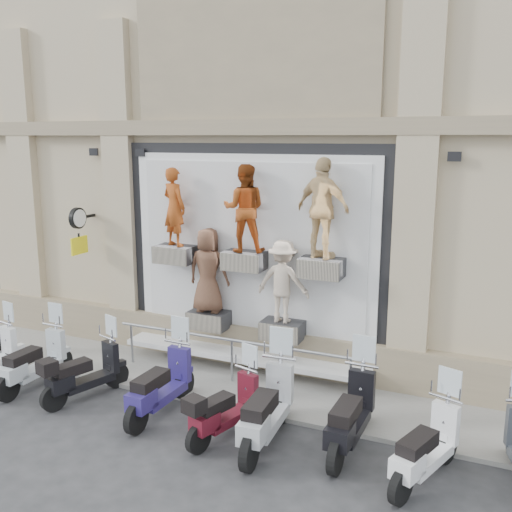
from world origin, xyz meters
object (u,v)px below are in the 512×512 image
object	(u,v)px
scooter_d	(85,361)
scooter_e	(161,372)
guard_rail	(232,362)
scooter_f	(226,396)
scooter_h	(351,400)
scooter_g	(267,394)
clock_sign_bracket	(79,225)
scooter_c	(34,350)
scooter_i	(427,433)

from	to	relation	value
scooter_d	scooter_e	xyz separation A→B (m)	(1.58, 0.02, 0.07)
guard_rail	scooter_f	xyz separation A→B (m)	(0.77, -1.79, 0.23)
scooter_e	scooter_h	bearing A→B (deg)	5.51
scooter_f	scooter_g	world-z (taller)	scooter_g
guard_rail	scooter_e	bearing A→B (deg)	-110.00
scooter_e	clock_sign_bracket	bearing A→B (deg)	150.32
scooter_g	scooter_h	xyz separation A→B (m)	(1.21, 0.38, -0.04)
scooter_f	scooter_c	bearing A→B (deg)	-166.26
scooter_f	scooter_g	size ratio (longest dim) A/B	0.82
guard_rail	clock_sign_bracket	size ratio (longest dim) A/B	4.96
scooter_e	scooter_c	bearing A→B (deg)	-178.00
clock_sign_bracket	scooter_i	distance (m)	8.30
scooter_c	scooter_d	size ratio (longest dim) A/B	1.04
guard_rail	scooter_g	size ratio (longest dim) A/B	2.44
scooter_g	scooter_i	world-z (taller)	scooter_g
guard_rail	scooter_i	xyz separation A→B (m)	(3.81, -1.78, 0.28)
scooter_h	scooter_d	bearing A→B (deg)	-175.67
scooter_f	scooter_h	xyz separation A→B (m)	(1.88, 0.42, 0.11)
guard_rail	scooter_c	world-z (taller)	scooter_c
guard_rail	scooter_d	xyz separation A→B (m)	(-2.16, -1.60, 0.25)
scooter_d	scooter_h	xyz separation A→B (m)	(4.81, 0.23, 0.09)
guard_rail	scooter_d	world-z (taller)	scooter_d
scooter_c	scooter_d	world-z (taller)	scooter_c
scooter_g	scooter_h	bearing A→B (deg)	14.13
scooter_e	scooter_g	world-z (taller)	scooter_g
scooter_e	scooter_g	bearing A→B (deg)	-2.99
scooter_h	scooter_i	distance (m)	1.23
scooter_c	scooter_g	size ratio (longest dim) A/B	0.89
scooter_g	scooter_d	bearing A→B (deg)	174.44
guard_rail	scooter_c	bearing A→B (deg)	-154.87
scooter_d	scooter_i	world-z (taller)	scooter_i
guard_rail	scooter_h	world-z (taller)	scooter_h
scooter_i	scooter_h	bearing A→B (deg)	-179.96
scooter_e	scooter_h	distance (m)	3.24
scooter_h	scooter_f	bearing A→B (deg)	-165.80
scooter_i	scooter_e	bearing A→B (deg)	-162.98
scooter_c	scooter_e	distance (m)	2.80
scooter_d	scooter_c	bearing A→B (deg)	-162.32
clock_sign_bracket	scooter_e	xyz separation A→B (m)	(3.33, -2.04, -2.02)
guard_rail	scooter_f	world-z (taller)	scooter_f
scooter_d	scooter_f	xyz separation A→B (m)	(2.93, -0.19, -0.03)
scooter_d	guard_rail	bearing A→B (deg)	54.87
scooter_f	scooter_h	world-z (taller)	scooter_h
scooter_c	scooter_h	size ratio (longest dim) A/B	0.93
scooter_c	scooter_h	bearing A→B (deg)	3.59
scooter_g	scooter_c	bearing A→B (deg)	174.87
clock_sign_bracket	scooter_e	size ratio (longest dim) A/B	0.53
scooter_f	scooter_h	distance (m)	1.93
scooter_c	scooter_g	world-z (taller)	scooter_g
scooter_e	scooter_i	bearing A→B (deg)	-0.86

